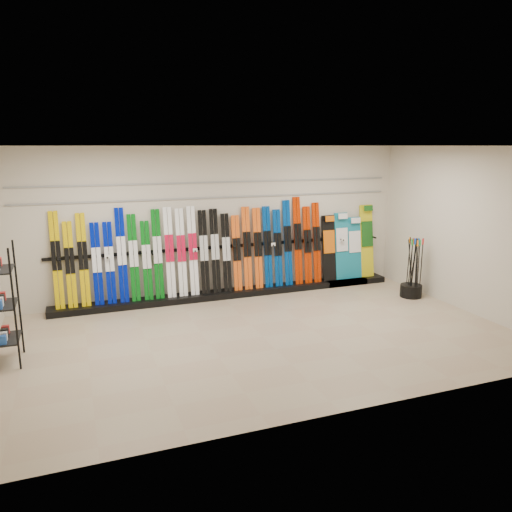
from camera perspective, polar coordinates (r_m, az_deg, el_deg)
name	(u,v)px	position (r m, az deg, el deg)	size (l,w,h in m)	color
floor	(263,337)	(8.12, 0.78, -9.19)	(8.00, 8.00, 0.00)	tan
back_wall	(218,222)	(10.03, -4.39, 3.86)	(8.00, 8.00, 0.00)	beige
right_wall	(468,230)	(9.86, 23.06, 2.74)	(5.00, 5.00, 0.00)	beige
ceiling	(263,146)	(7.54, 0.85, 12.49)	(8.00, 8.00, 0.00)	silver
ski_rack_base	(233,293)	(10.20, -2.70, -4.26)	(8.00, 0.40, 0.12)	black
skis	(199,252)	(9.87, -6.50, 0.42)	(5.37, 0.26, 1.83)	#D6B203
snowboards	(349,245)	(11.18, 10.55, 1.19)	(1.27, 0.25, 1.60)	black
accessory_rack	(1,305)	(7.76, -27.16, -5.02)	(0.40, 0.60, 1.70)	black
pole_bin	(411,291)	(10.60, 17.28, -3.81)	(0.43, 0.43, 0.25)	black
ski_poles	(414,268)	(10.48, 17.61, -1.27)	(0.37, 0.39, 1.18)	black
slatwall_rail_0	(218,197)	(9.95, -4.41, 6.70)	(7.60, 0.02, 0.03)	gray
slatwall_rail_1	(217,182)	(9.92, -4.44, 8.42)	(7.60, 0.02, 0.03)	gray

